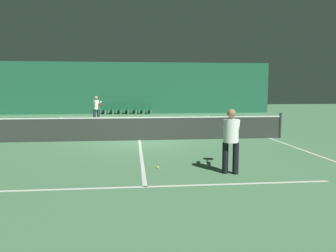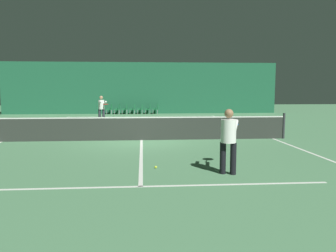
{
  "view_description": "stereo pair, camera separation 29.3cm",
  "coord_description": "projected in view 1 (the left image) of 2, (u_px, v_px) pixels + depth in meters",
  "views": [
    {
      "loc": [
        -0.23,
        -13.18,
        2.07
      ],
      "look_at": [
        0.85,
        -3.02,
        0.91
      ],
      "focal_mm": 35.0,
      "sensor_mm": 36.0,
      "label": 1
    },
    {
      "loc": [
        0.06,
        -13.2,
        2.07
      ],
      "look_at": [
        0.85,
        -3.02,
        0.91
      ],
      "focal_mm": 35.0,
      "sensor_mm": 36.0,
      "label": 2
    }
  ],
  "objects": [
    {
      "name": "court_line_service_far",
      "position": [
        137.0,
        124.0,
        19.6
      ],
      "size": [
        8.25,
        0.1,
        0.0
      ],
      "color": "silver",
      "rests_on": "ground"
    },
    {
      "name": "court_line_sideline_right",
      "position": [
        270.0,
        138.0,
        13.85
      ],
      "size": [
        0.1,
        23.8,
        0.0
      ],
      "color": "silver",
      "rests_on": "ground"
    },
    {
      "name": "player_near",
      "position": [
        231.0,
        136.0,
        7.98
      ],
      "size": [
        0.79,
        1.35,
        1.59
      ],
      "rotation": [
        0.0,
        0.0,
        1.21
      ],
      "color": "black",
      "rests_on": "ground"
    },
    {
      "name": "courtside_chair_3",
      "position": [
        127.0,
        108.0,
        26.98
      ],
      "size": [
        0.44,
        0.44,
        0.84
      ],
      "rotation": [
        0.0,
        0.0,
        -1.57
      ],
      "color": "#99999E",
      "rests_on": "ground"
    },
    {
      "name": "ground_plane",
      "position": [
        139.0,
        140.0,
        13.28
      ],
      "size": [
        60.0,
        60.0,
        0.0
      ],
      "primitive_type": "plane",
      "color": "#4C7F56"
    },
    {
      "name": "courtside_chair_1",
      "position": [
        112.0,
        108.0,
        26.85
      ],
      "size": [
        0.44,
        0.44,
        0.84
      ],
      "rotation": [
        0.0,
        0.0,
        -1.57
      ],
      "color": "#99999E",
      "rests_on": "ground"
    },
    {
      "name": "court_line_baseline_far",
      "position": [
        136.0,
        116.0,
        25.03
      ],
      "size": [
        11.0,
        0.1,
        0.0
      ],
      "color": "silver",
      "rests_on": "ground"
    },
    {
      "name": "courtside_chair_4",
      "position": [
        135.0,
        108.0,
        27.05
      ],
      "size": [
        0.44,
        0.44,
        0.84
      ],
      "rotation": [
        0.0,
        0.0,
        -1.57
      ],
      "color": "#99999E",
      "rests_on": "ground"
    },
    {
      "name": "tennis_net",
      "position": [
        139.0,
        128.0,
        13.22
      ],
      "size": [
        12.0,
        0.1,
        1.07
      ],
      "color": "#2D332D",
      "rests_on": "ground"
    },
    {
      "name": "tennis_ball",
      "position": [
        158.0,
        167.0,
        8.56
      ],
      "size": [
        0.07,
        0.07,
        0.07
      ],
      "color": "#D1DB33",
      "rests_on": "ground"
    },
    {
      "name": "player_far",
      "position": [
        96.0,
        107.0,
        20.43
      ],
      "size": [
        0.82,
        1.38,
        1.65
      ],
      "rotation": [
        0.0,
        0.0,
        -1.2
      ],
      "color": "#2D2D38",
      "rests_on": "ground"
    },
    {
      "name": "court_line_service_near",
      "position": [
        145.0,
        187.0,
        6.95
      ],
      "size": [
        8.25,
        0.1,
        0.0
      ],
      "color": "silver",
      "rests_on": "ground"
    },
    {
      "name": "courtside_chair_2",
      "position": [
        119.0,
        108.0,
        26.91
      ],
      "size": [
        0.44,
        0.44,
        0.84
      ],
      "rotation": [
        0.0,
        0.0,
        -1.57
      ],
      "color": "#99999E",
      "rests_on": "ground"
    },
    {
      "name": "courtside_chair_6",
      "position": [
        150.0,
        108.0,
        27.18
      ],
      "size": [
        0.44,
        0.44,
        0.84
      ],
      "rotation": [
        0.0,
        0.0,
        -1.57
      ],
      "color": "#99999E",
      "rests_on": "ground"
    },
    {
      "name": "courtside_chair_5",
      "position": [
        143.0,
        108.0,
        27.11
      ],
      "size": [
        0.44,
        0.44,
        0.84
      ],
      "rotation": [
        0.0,
        0.0,
        -1.57
      ],
      "color": "#99999E",
      "rests_on": "ground"
    },
    {
      "name": "backdrop_curtain",
      "position": [
        136.0,
        88.0,
        27.41
      ],
      "size": [
        23.0,
        0.12,
        4.3
      ],
      "color": "#1E5B3D",
      "rests_on": "ground"
    },
    {
      "name": "courtside_chair_0",
      "position": [
        104.0,
        109.0,
        26.78
      ],
      "size": [
        0.44,
        0.44,
        0.84
      ],
      "rotation": [
        0.0,
        0.0,
        -1.57
      ],
      "color": "#99999E",
      "rests_on": "ground"
    },
    {
      "name": "court_line_centre",
      "position": [
        139.0,
        140.0,
        13.28
      ],
      "size": [
        0.1,
        12.8,
        0.0
      ],
      "color": "silver",
      "rests_on": "ground"
    }
  ]
}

